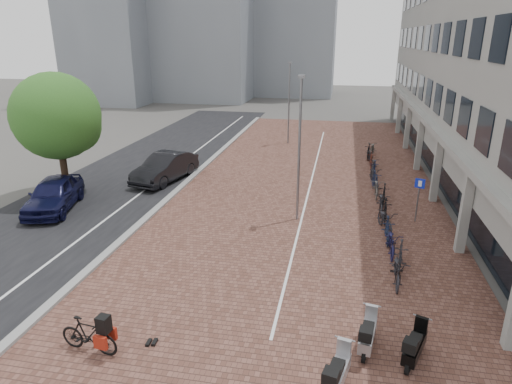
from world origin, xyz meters
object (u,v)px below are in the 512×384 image
object	(u,v)px
scooter_mid	(415,344)
scooter_back	(337,372)
scooter_front	(368,332)
car_navy	(54,194)
parking_sign	(419,194)
car_dark	(165,167)
hero_bike	(89,335)

from	to	relation	value
scooter_mid	scooter_back	size ratio (longest dim) A/B	0.95
scooter_front	car_navy	bearing A→B (deg)	162.22
parking_sign	scooter_front	bearing A→B (deg)	-82.23
scooter_front	scooter_back	distance (m)	1.91
car_dark	hero_bike	xyz separation A→B (m)	(3.86, -15.04, -0.27)
car_dark	scooter_mid	world-z (taller)	car_dark
scooter_front	scooter_back	xyz separation A→B (m)	(-0.79, -1.74, 0.02)
car_dark	scooter_back	world-z (taller)	car_dark
scooter_mid	scooter_back	xyz separation A→B (m)	(-2.00, -1.46, 0.03)
scooter_back	parking_sign	world-z (taller)	parking_sign
car_dark	hero_bike	size ratio (longest dim) A/B	2.74
scooter_mid	hero_bike	bearing A→B (deg)	-150.00
car_dark	scooter_back	size ratio (longest dim) A/B	3.01
car_dark	scooter_front	distance (m)	17.63
car_navy	scooter_back	xyz separation A→B (m)	(14.27, -9.63, -0.24)
car_dark	scooter_front	xyz separation A→B (m)	(11.38, -13.46, -0.27)
car_navy	hero_bike	world-z (taller)	car_navy
scooter_back	parking_sign	xyz separation A→B (m)	(3.41, 11.46, 0.83)
hero_bike	scooter_mid	world-z (taller)	hero_bike
hero_bike	parking_sign	world-z (taller)	parking_sign
car_dark	scooter_back	distance (m)	18.52
car_navy	scooter_back	size ratio (longest dim) A/B	2.87
car_navy	scooter_front	size ratio (longest dim) A/B	2.98
car_navy	scooter_back	world-z (taller)	car_navy
car_dark	scooter_back	bearing A→B (deg)	-42.96
scooter_front	car_dark	bearing A→B (deg)	140.10
hero_bike	scooter_back	distance (m)	6.73
car_navy	scooter_front	xyz separation A→B (m)	(15.06, -7.89, -0.27)
car_navy	parking_sign	size ratio (longest dim) A/B	2.24
scooter_front	scooter_mid	bearing A→B (deg)	-2.86
hero_bike	scooter_front	size ratio (longest dim) A/B	1.14
hero_bike	scooter_mid	size ratio (longest dim) A/B	1.15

